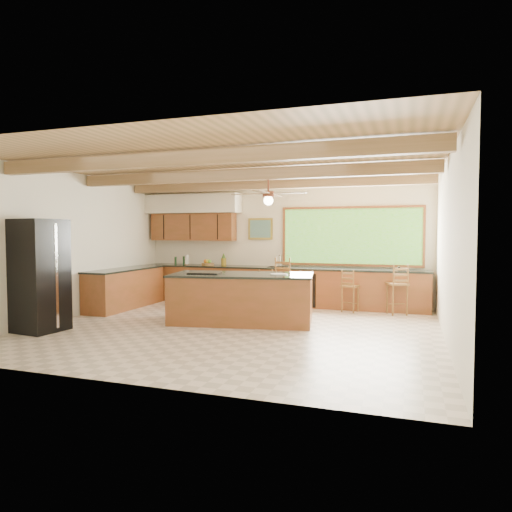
% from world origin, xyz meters
% --- Properties ---
extents(ground, '(7.20, 7.20, 0.00)m').
position_xyz_m(ground, '(0.00, 0.00, 0.00)').
color(ground, beige).
rests_on(ground, ground).
extents(room_shell, '(7.27, 6.54, 3.02)m').
position_xyz_m(room_shell, '(-0.17, 0.65, 2.21)').
color(room_shell, silver).
rests_on(room_shell, ground).
extents(counter_run, '(7.12, 3.10, 1.24)m').
position_xyz_m(counter_run, '(-0.82, 2.52, 0.46)').
color(counter_run, brown).
rests_on(counter_run, ground).
extents(island, '(2.92, 1.74, 0.98)m').
position_xyz_m(island, '(-0.07, 0.60, 0.48)').
color(island, brown).
rests_on(island, ground).
extents(refrigerator, '(0.85, 0.83, 2.00)m').
position_xyz_m(refrigerator, '(-3.22, -1.30, 1.00)').
color(refrigerator, black).
rests_on(refrigerator, ground).
extents(bar_stool_a, '(0.44, 0.44, 0.98)m').
position_xyz_m(bar_stool_a, '(0.10, 1.55, 0.58)').
color(bar_stool_a, brown).
rests_on(bar_stool_a, ground).
extents(bar_stool_b, '(0.44, 0.44, 1.19)m').
position_xyz_m(bar_stool_b, '(0.30, 2.39, 0.70)').
color(bar_stool_b, brown).
rests_on(bar_stool_b, ground).
extents(bar_stool_c, '(0.52, 0.52, 1.09)m').
position_xyz_m(bar_stool_c, '(2.79, 2.39, 0.65)').
color(bar_stool_c, brown).
rests_on(bar_stool_c, ground).
extents(bar_stool_d, '(0.41, 0.41, 0.95)m').
position_xyz_m(bar_stool_d, '(1.79, 2.40, 0.56)').
color(bar_stool_d, brown).
rests_on(bar_stool_d, ground).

